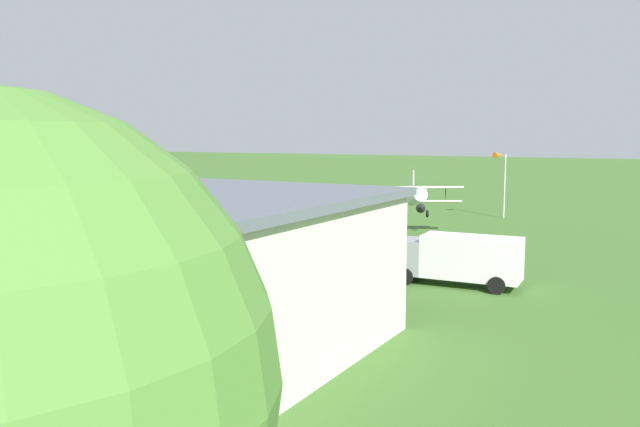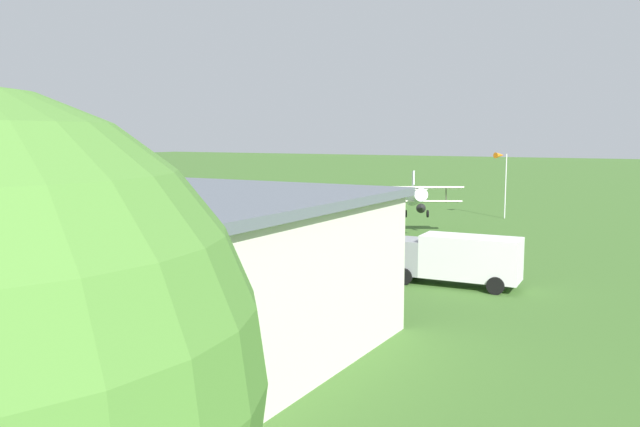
% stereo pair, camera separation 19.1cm
% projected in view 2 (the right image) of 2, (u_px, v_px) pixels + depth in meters
% --- Properties ---
extents(ground_plane, '(400.00, 400.00, 0.00)m').
position_uv_depth(ground_plane, '(352.00, 224.00, 62.15)').
color(ground_plane, '#3D6628').
extents(biplane, '(7.50, 6.85, 3.96)m').
position_uv_depth(biplane, '(417.00, 197.00, 55.88)').
color(biplane, silver).
extents(truck_box_grey, '(7.72, 2.75, 2.88)m').
position_uv_depth(truck_box_grey, '(454.00, 258.00, 36.41)').
color(truck_box_grey, gray).
rests_on(truck_box_grey, ground_plane).
extents(person_crossing_taxiway, '(0.50, 0.50, 1.71)m').
position_uv_depth(person_crossing_taxiway, '(29.00, 227.00, 53.62)').
color(person_crossing_taxiway, '#B23333').
rests_on(person_crossing_taxiway, ground_plane).
extents(person_walking_on_apron, '(0.48, 0.48, 1.70)m').
position_uv_depth(person_walking_on_apron, '(84.00, 230.00, 52.23)').
color(person_walking_on_apron, '#72338C').
rests_on(person_walking_on_apron, ground_plane).
extents(person_at_fence_line, '(0.40, 0.40, 1.76)m').
position_uv_depth(person_at_fence_line, '(373.00, 260.00, 39.37)').
color(person_at_fence_line, '#B23333').
rests_on(person_at_fence_line, ground_plane).
extents(windsock, '(1.31, 1.43, 6.76)m').
position_uv_depth(windsock, '(501.00, 160.00, 65.58)').
color(windsock, silver).
rests_on(windsock, ground_plane).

